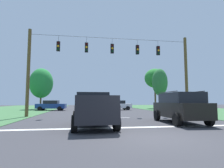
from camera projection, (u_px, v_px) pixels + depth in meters
name	position (u px, v px, depth m)	size (l,w,h in m)	color
ground_plane	(153.00, 138.00, 7.30)	(120.00, 120.00, 0.00)	#333338
shoulder_grass_right	(222.00, 112.00, 24.38)	(16.00, 80.00, 0.03)	#39663A
stop_bar_stripe	(134.00, 127.00, 10.11)	(13.94, 0.45, 0.01)	white
lane_dash_0	(115.00, 118.00, 16.02)	(0.15, 2.50, 0.01)	white
lane_dash_1	(105.00, 112.00, 23.52)	(0.15, 2.50, 0.01)	white
lane_dash_2	(100.00, 110.00, 30.58)	(0.15, 2.50, 0.01)	white
lane_dash_3	(96.00, 108.00, 39.57)	(0.15, 2.50, 0.01)	white
lane_dash_4	(96.00, 107.00, 42.40)	(0.15, 2.50, 0.01)	white
overhead_signal_span	(112.00, 68.00, 18.34)	(16.09, 0.31, 8.22)	brown
pickup_truck	(93.00, 109.00, 10.68)	(2.43, 5.47, 1.95)	black
suv_black	(180.00, 107.00, 12.25)	(2.38, 4.88, 2.05)	black
distant_car_crossing_white	(118.00, 105.00, 29.74)	(4.44, 2.31, 1.52)	silver
distant_car_oncoming	(182.00, 106.00, 23.92)	(4.33, 2.09, 1.52)	black
distant_car_far_parked	(51.00, 105.00, 27.99)	(4.42, 2.26, 1.52)	navy
tree_roadside_right	(160.00, 82.00, 32.06)	(2.65, 2.65, 7.05)	brown
tree_roadside_far_right	(155.00, 78.00, 36.09)	(3.99, 3.99, 7.73)	brown
tree_roadside_left	(41.00, 83.00, 32.22)	(3.98, 3.98, 7.13)	brown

